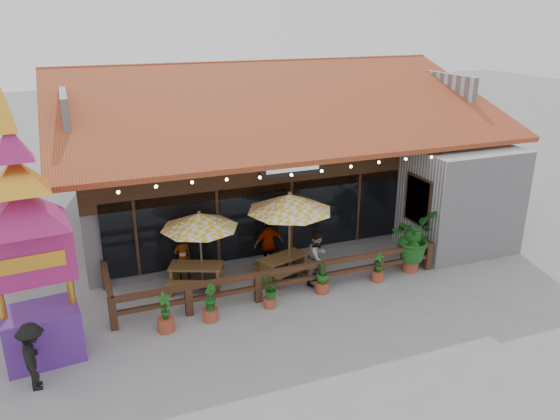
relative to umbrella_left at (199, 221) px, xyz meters
name	(u,v)px	position (x,y,z in m)	size (l,w,h in m)	color
ground	(329,279)	(3.77, -0.96, -2.14)	(100.00, 100.00, 0.00)	gray
restaurant_building	(264,159)	(4.03, 5.65, 0.07)	(15.50, 14.73, 6.09)	silver
patio_railing	(263,277)	(1.51, -1.23, -1.52)	(10.00, 2.60, 0.92)	#4A271A
umbrella_left	(199,221)	(0.00, 0.00, 0.00)	(2.37, 2.37, 2.45)	brown
umbrella_right	(290,203)	(2.70, -0.31, 0.31)	(2.79, 2.79, 2.80)	brown
picnic_table_left	(196,272)	(-0.18, 0.01, -1.63)	(1.96, 1.85, 0.75)	brown
picnic_table_right	(283,263)	(2.49, -0.30, -1.66)	(1.77, 1.64, 0.71)	brown
thai_sign_tower	(23,215)	(-4.38, -2.12, 1.52)	(2.80, 2.80, 6.93)	#502381
tropical_plant	(413,238)	(6.48, -1.36, -1.02)	(1.87, 1.85, 1.96)	brown
diner_a	(183,258)	(-0.43, 0.69, -1.40)	(0.54, 0.35, 1.47)	#3B2212
diner_b	(318,258)	(3.33, -1.06, -1.28)	(0.83, 0.65, 1.72)	#3B2212
diner_c	(269,244)	(2.30, 0.46, -1.29)	(0.99, 0.41, 1.69)	#3B2212
pedestrian	(33,357)	(-4.54, -3.28, -1.34)	(1.03, 0.59, 1.60)	black
planter_a	(165,315)	(-1.48, -2.04, -1.68)	(0.45, 0.45, 1.10)	brown
planter_b	(210,305)	(-0.27, -1.96, -1.67)	(0.42, 0.42, 1.04)	brown
planter_c	(270,292)	(1.47, -1.88, -1.66)	(0.67, 0.64, 0.85)	brown
planter_d	(322,278)	(3.21, -1.65, -1.65)	(0.53, 0.53, 1.00)	brown
planter_e	(378,269)	(5.13, -1.60, -1.74)	(0.40, 0.39, 0.95)	brown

